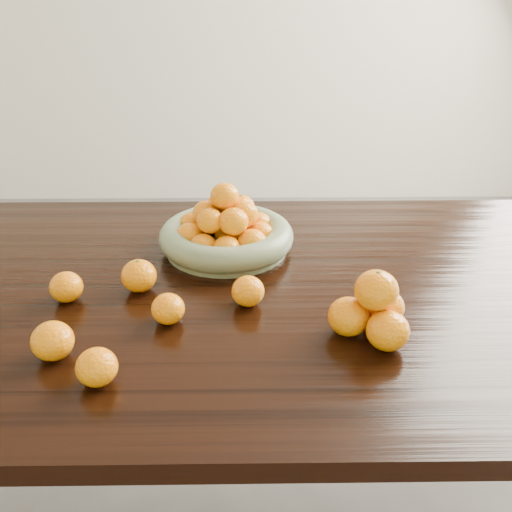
{
  "coord_description": "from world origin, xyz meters",
  "views": [
    {
      "loc": [
        -0.01,
        -1.07,
        1.36
      ],
      "look_at": [
        0.0,
        -0.02,
        0.83
      ],
      "focal_mm": 40.0,
      "sensor_mm": 36.0,
      "label": 1
    }
  ],
  "objects_px": {
    "dining_table": "(255,320)",
    "fruit_bowl": "(226,233)",
    "orange_pyramid": "(374,311)",
    "loose_orange_0": "(139,276)"
  },
  "relations": [
    {
      "from": "dining_table",
      "to": "orange_pyramid",
      "type": "xyz_separation_m",
      "value": [
        0.22,
        -0.19,
        0.14
      ]
    },
    {
      "from": "fruit_bowl",
      "to": "orange_pyramid",
      "type": "distance_m",
      "value": 0.46
    },
    {
      "from": "dining_table",
      "to": "fruit_bowl",
      "type": "bearing_deg",
      "value": 110.84
    },
    {
      "from": "dining_table",
      "to": "orange_pyramid",
      "type": "height_order",
      "value": "orange_pyramid"
    },
    {
      "from": "dining_table",
      "to": "loose_orange_0",
      "type": "distance_m",
      "value": 0.27
    },
    {
      "from": "dining_table",
      "to": "fruit_bowl",
      "type": "height_order",
      "value": "fruit_bowl"
    },
    {
      "from": "dining_table",
      "to": "orange_pyramid",
      "type": "relative_size",
      "value": 12.86
    },
    {
      "from": "dining_table",
      "to": "fruit_bowl",
      "type": "xyz_separation_m",
      "value": [
        -0.07,
        0.17,
        0.14
      ]
    },
    {
      "from": "fruit_bowl",
      "to": "orange_pyramid",
      "type": "bearing_deg",
      "value": -52.13
    },
    {
      "from": "dining_table",
      "to": "orange_pyramid",
      "type": "distance_m",
      "value": 0.32
    }
  ]
}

